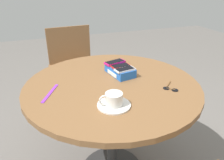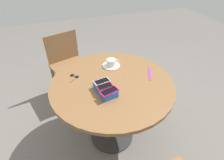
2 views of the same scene
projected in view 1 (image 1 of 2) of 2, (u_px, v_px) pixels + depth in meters
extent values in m
cylinder|color=#2D2D2D|center=(112.00, 132.00, 1.44)|extent=(0.07, 0.07, 0.67)
cylinder|color=brown|center=(112.00, 85.00, 1.29)|extent=(1.02, 1.02, 0.03)
cube|color=blue|center=(120.00, 70.00, 1.38)|extent=(0.22, 0.15, 0.05)
cube|color=white|center=(112.00, 74.00, 1.36)|extent=(0.11, 0.02, 0.02)
cube|color=#D11975|center=(115.00, 62.00, 1.42)|extent=(0.10, 0.15, 0.01)
cube|color=black|center=(115.00, 61.00, 1.42)|extent=(0.08, 0.13, 0.00)
cube|color=red|center=(121.00, 66.00, 1.37)|extent=(0.07, 0.13, 0.01)
cube|color=black|center=(121.00, 65.00, 1.37)|extent=(0.06, 0.11, 0.00)
cube|color=silver|center=(125.00, 69.00, 1.32)|extent=(0.08, 0.13, 0.01)
cube|color=black|center=(125.00, 69.00, 1.32)|extent=(0.07, 0.12, 0.00)
cylinder|color=silver|center=(114.00, 105.00, 1.06)|extent=(0.16, 0.16, 0.01)
cylinder|color=silver|center=(114.00, 99.00, 1.04)|extent=(0.09, 0.09, 0.06)
cylinder|color=olive|center=(114.00, 94.00, 1.03)|extent=(0.08, 0.08, 0.00)
torus|color=silver|center=(105.00, 100.00, 1.03)|extent=(0.01, 0.06, 0.06)
cube|color=purple|center=(50.00, 93.00, 1.17)|extent=(0.19, 0.11, 0.00)
cylinder|color=black|center=(175.00, 90.00, 1.20)|extent=(0.04, 0.04, 0.00)
cylinder|color=black|center=(166.00, 88.00, 1.22)|extent=(0.04, 0.04, 0.00)
cylinder|color=brown|center=(171.00, 89.00, 1.21)|extent=(0.04, 0.04, 0.00)
cylinder|color=brown|center=(169.00, 84.00, 1.26)|extent=(0.05, 0.06, 0.00)
cube|color=brown|center=(76.00, 70.00, 2.11)|extent=(0.49, 0.49, 0.02)
cube|color=brown|center=(69.00, 45.00, 2.21)|extent=(0.05, 0.43, 0.37)
cylinder|color=brown|center=(62.00, 106.00, 1.97)|extent=(0.04, 0.04, 0.45)
cylinder|color=brown|center=(104.00, 97.00, 2.12)|extent=(0.04, 0.04, 0.45)
cylinder|color=brown|center=(54.00, 87.00, 2.31)|extent=(0.04, 0.04, 0.45)
cylinder|color=brown|center=(91.00, 80.00, 2.46)|extent=(0.04, 0.04, 0.45)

